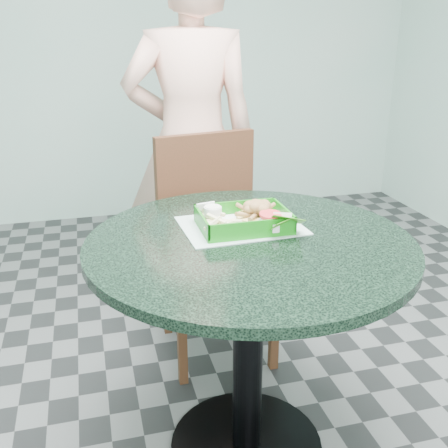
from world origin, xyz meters
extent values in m
cube|color=#303335|center=(0.00, 0.00, 0.00)|extent=(4.00, 5.00, 0.02)
cube|color=silver|center=(0.00, 2.50, 1.40)|extent=(4.00, 0.04, 2.80)
cylinder|color=black|center=(0.00, 0.00, 0.01)|extent=(0.51, 0.51, 0.02)
cylinder|color=black|center=(0.00, 0.00, 0.38)|extent=(0.10, 0.10, 0.70)
cylinder|color=#2F5135|center=(0.00, 0.00, 0.73)|extent=(0.96, 0.96, 0.03)
cube|color=#492D20|center=(0.05, 0.59, 0.45)|extent=(0.45, 0.45, 0.04)
cube|color=#492D20|center=(0.05, 0.79, 0.70)|extent=(0.45, 0.04, 0.46)
cube|color=#492D20|center=(-0.14, 0.40, 0.21)|extent=(0.04, 0.04, 0.43)
cube|color=#492D20|center=(0.24, 0.40, 0.21)|extent=(0.04, 0.04, 0.43)
cube|color=#492D20|center=(-0.14, 0.78, 0.21)|extent=(0.04, 0.04, 0.43)
cube|color=#492D20|center=(0.24, 0.78, 0.21)|extent=(0.04, 0.04, 0.43)
imported|color=#EAAF99|center=(0.03, 0.99, 0.94)|extent=(0.73, 0.52, 1.89)
cube|color=#A3BEB6|center=(0.00, 0.11, 0.75)|extent=(0.38, 0.29, 0.00)
cube|color=#117011|center=(0.01, 0.09, 0.76)|extent=(0.27, 0.20, 0.01)
cube|color=white|center=(0.01, 0.09, 0.76)|extent=(0.26, 0.18, 0.00)
cube|color=#117011|center=(0.01, 0.18, 0.78)|extent=(0.27, 0.01, 0.05)
cube|color=#117011|center=(0.01, -0.01, 0.78)|extent=(0.27, 0.01, 0.05)
cube|color=#117011|center=(0.14, 0.09, 0.78)|extent=(0.01, 0.20, 0.05)
cube|color=#117011|center=(-0.12, 0.09, 0.78)|extent=(0.01, 0.20, 0.05)
cylinder|color=#DCBC6C|center=(0.05, 0.10, 0.78)|extent=(0.13, 0.13, 0.02)
cylinder|color=silver|center=(-0.08, 0.13, 0.80)|extent=(0.06, 0.06, 0.03)
cylinder|color=white|center=(-0.08, 0.13, 0.81)|extent=(0.05, 0.05, 0.00)
cylinder|color=silver|center=(0.08, 0.03, 0.78)|extent=(0.08, 0.08, 0.03)
torus|color=silver|center=(0.08, 0.03, 0.80)|extent=(0.07, 0.07, 0.01)
cylinder|color=red|center=(0.08, 0.03, 0.80)|extent=(0.07, 0.07, 0.01)
camera|label=1|loc=(-0.44, -1.34, 1.35)|focal=42.00mm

